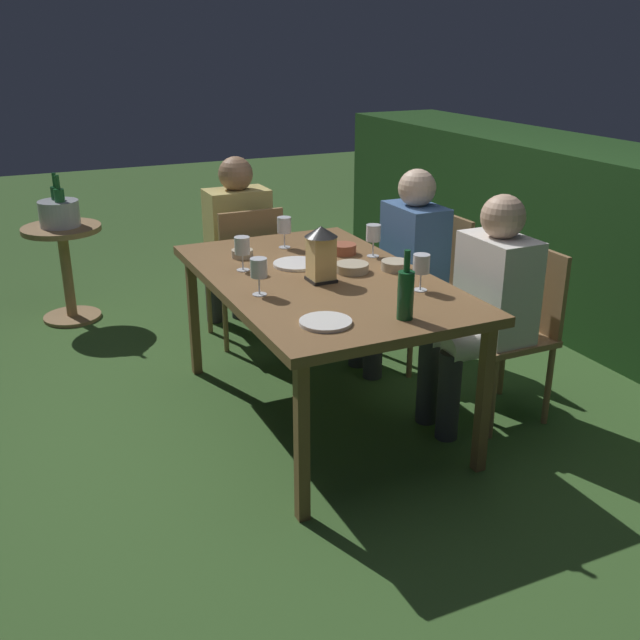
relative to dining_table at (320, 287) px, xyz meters
name	(u,v)px	position (x,y,z in m)	size (l,w,h in m)	color
ground_plane	(320,414)	(0.00, 0.00, -0.69)	(16.00, 16.00, 0.00)	#385B28
dining_table	(320,287)	(0.00, 0.00, 0.00)	(1.66, 1.00, 0.75)	brown
chair_side_right_b	(514,324)	(0.37, 0.89, -0.21)	(0.42, 0.40, 0.87)	#937047
person_in_cream	(485,301)	(0.37, 0.70, -0.06)	(0.38, 0.47, 1.15)	white
chair_side_right_a	(432,282)	(-0.37, 0.89, -0.21)	(0.42, 0.40, 0.87)	#937047
person_in_blue	(404,261)	(-0.37, 0.70, -0.06)	(0.38, 0.47, 1.15)	#426699
chair_head_near	(246,268)	(-1.08, 0.00, -0.21)	(0.40, 0.42, 0.87)	#937047
person_in_mustard	(235,237)	(-1.28, 0.00, -0.06)	(0.48, 0.38, 1.15)	tan
lantern_centerpiece	(321,251)	(0.07, -0.03, 0.20)	(0.15, 0.15, 0.27)	black
green_bottle_on_table	(406,293)	(0.65, 0.08, 0.16)	(0.07, 0.07, 0.29)	#195128
wine_glass_a	(284,227)	(-0.54, 0.04, 0.17)	(0.08, 0.08, 0.17)	silver
wine_glass_b	(242,247)	(-0.25, -0.30, 0.17)	(0.08, 0.08, 0.17)	silver
wine_glass_c	(259,270)	(0.13, -0.36, 0.17)	(0.08, 0.08, 0.17)	silver
wine_glass_d	(421,266)	(0.38, 0.33, 0.17)	(0.08, 0.08, 0.17)	silver
wine_glass_e	(373,235)	(-0.19, 0.39, 0.17)	(0.08, 0.08, 0.17)	silver
plate_a	(296,264)	(-0.22, -0.03, 0.06)	(0.23, 0.23, 0.01)	white
plate_b	(326,322)	(0.57, -0.24, 0.06)	(0.21, 0.21, 0.01)	white
bowl_olives	(352,267)	(0.00, 0.17, 0.08)	(0.16, 0.16, 0.04)	#BCAD8E
bowl_bread	(395,265)	(0.06, 0.38, 0.08)	(0.14, 0.14, 0.05)	#BCAD8E
bowl_salad	(242,253)	(-0.46, -0.23, 0.08)	(0.11, 0.11, 0.04)	#BCAD8E
bowl_dip	(343,249)	(-0.30, 0.28, 0.08)	(0.14, 0.14, 0.05)	#9E5138
side_table	(65,258)	(-1.97, -0.97, -0.26)	(0.51, 0.51, 0.65)	#937047
ice_bucket	(59,211)	(-1.97, -0.97, 0.06)	(0.26, 0.26, 0.34)	#B2B7BF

